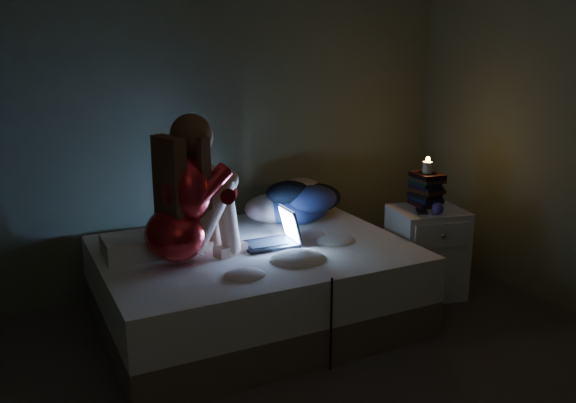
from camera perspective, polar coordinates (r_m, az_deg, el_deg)
wall_back at (r=4.31m, az=-6.08°, el=9.15°), size 3.60×0.02×2.60m
bed at (r=3.78m, az=-3.26°, el=-7.99°), size 1.86×1.39×0.51m
pillow at (r=3.62m, az=-14.08°, el=-4.11°), size 0.42×0.30×0.12m
woman at (r=3.32m, az=-10.95°, el=0.91°), size 0.61×0.49×0.85m
laptop at (r=3.65m, az=-1.86°, el=-2.49°), size 0.35×0.25×0.24m
clothes_pile at (r=4.18m, az=0.73°, el=0.24°), size 0.57×0.48×0.31m
nightstand at (r=4.29m, az=13.13°, el=-4.74°), size 0.54×0.50×0.62m
book_stack at (r=4.27m, az=13.15°, el=1.13°), size 0.19×0.25×0.23m
candle at (r=4.24m, az=13.27°, el=3.14°), size 0.07×0.07×0.08m
phone at (r=4.11m, az=12.98°, el=-0.95°), size 0.11×0.16×0.01m
blue_orb at (r=4.09m, az=14.53°, el=-0.63°), size 0.08×0.08×0.08m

